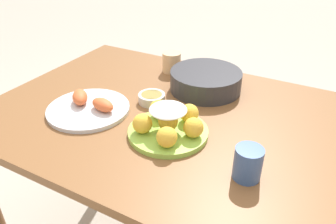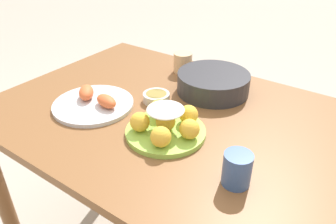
# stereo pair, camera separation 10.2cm
# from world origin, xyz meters

# --- Properties ---
(dining_table) EXTENTS (1.21, 0.86, 0.75)m
(dining_table) POSITION_xyz_m (0.00, 0.00, 0.64)
(dining_table) COLOR brown
(dining_table) RESTS_ON ground_plane
(cake_plate) EXTENTS (0.24, 0.24, 0.10)m
(cake_plate) POSITION_xyz_m (0.06, -0.11, 0.79)
(cake_plate) COLOR #99CC4C
(cake_plate) RESTS_ON dining_table
(serving_bowl) EXTENTS (0.27, 0.27, 0.08)m
(serving_bowl) POSITION_xyz_m (0.04, 0.22, 0.80)
(serving_bowl) COLOR #2D2D33
(serving_bowl) RESTS_ON dining_table
(sauce_bowl) EXTENTS (0.09, 0.09, 0.03)m
(sauce_bowl) POSITION_xyz_m (-0.08, 0.04, 0.77)
(sauce_bowl) COLOR beige
(sauce_bowl) RESTS_ON dining_table
(seafood_platter) EXTENTS (0.28, 0.28, 0.06)m
(seafood_platter) POSITION_xyz_m (-0.24, -0.12, 0.77)
(seafood_platter) COLOR silver
(seafood_platter) RESTS_ON dining_table
(cup_near) EXTENTS (0.07, 0.07, 0.09)m
(cup_near) POSITION_xyz_m (0.32, -0.18, 0.80)
(cup_near) COLOR #38568E
(cup_near) RESTS_ON dining_table
(cup_far) EXTENTS (0.08, 0.08, 0.08)m
(cup_far) POSITION_xyz_m (-0.15, 0.30, 0.80)
(cup_far) COLOR #DBB27F
(cup_far) RESTS_ON dining_table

